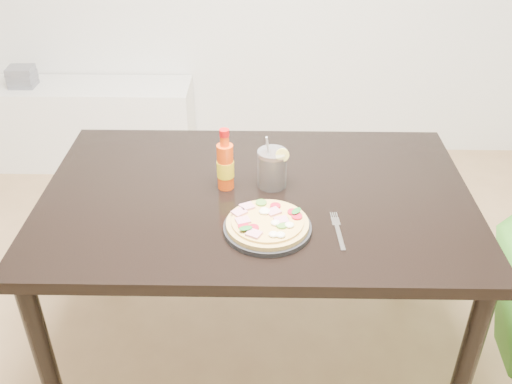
{
  "coord_description": "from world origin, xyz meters",
  "views": [
    {
      "loc": [
        0.34,
        -1.01,
        1.76
      ],
      "look_at": [
        0.31,
        0.43,
        0.83
      ],
      "focal_mm": 40.0,
      "sensor_mm": 36.0,
      "label": 1
    }
  ],
  "objects_px": {
    "dining_table": "(257,214)",
    "plate": "(267,228)",
    "pizza": "(268,223)",
    "media_console": "(76,124)",
    "hot_sauce_bottle": "(225,165)",
    "fork": "(338,230)",
    "cola_cup": "(272,169)"
  },
  "relations": [
    {
      "from": "fork",
      "to": "hot_sauce_bottle",
      "type": "bearing_deg",
      "value": 142.57
    },
    {
      "from": "dining_table",
      "to": "fork",
      "type": "bearing_deg",
      "value": -39.66
    },
    {
      "from": "hot_sauce_bottle",
      "to": "cola_cup",
      "type": "distance_m",
      "value": 0.15
    },
    {
      "from": "fork",
      "to": "cola_cup",
      "type": "bearing_deg",
      "value": 124.35
    },
    {
      "from": "media_console",
      "to": "pizza",
      "type": "bearing_deg",
      "value": -56.31
    },
    {
      "from": "dining_table",
      "to": "cola_cup",
      "type": "bearing_deg",
      "value": 44.74
    },
    {
      "from": "plate",
      "to": "cola_cup",
      "type": "distance_m",
      "value": 0.26
    },
    {
      "from": "plate",
      "to": "cola_cup",
      "type": "height_order",
      "value": "cola_cup"
    },
    {
      "from": "plate",
      "to": "hot_sauce_bottle",
      "type": "xyz_separation_m",
      "value": [
        -0.14,
        0.24,
        0.08
      ]
    },
    {
      "from": "plate",
      "to": "cola_cup",
      "type": "relative_size",
      "value": 1.39
    },
    {
      "from": "hot_sauce_bottle",
      "to": "fork",
      "type": "relative_size",
      "value": 1.12
    },
    {
      "from": "dining_table",
      "to": "pizza",
      "type": "distance_m",
      "value": 0.24
    },
    {
      "from": "media_console",
      "to": "fork",
      "type": "bearing_deg",
      "value": -51.74
    },
    {
      "from": "dining_table",
      "to": "media_console",
      "type": "xyz_separation_m",
      "value": [
        -1.11,
        1.52,
        -0.42
      ]
    },
    {
      "from": "pizza",
      "to": "hot_sauce_bottle",
      "type": "xyz_separation_m",
      "value": [
        -0.14,
        0.24,
        0.06
      ]
    },
    {
      "from": "dining_table",
      "to": "hot_sauce_bottle",
      "type": "relative_size",
      "value": 6.6
    },
    {
      "from": "plate",
      "to": "fork",
      "type": "xyz_separation_m",
      "value": [
        0.21,
        0.0,
        -0.01
      ]
    },
    {
      "from": "dining_table",
      "to": "cola_cup",
      "type": "height_order",
      "value": "cola_cup"
    },
    {
      "from": "pizza",
      "to": "media_console",
      "type": "height_order",
      "value": "pizza"
    },
    {
      "from": "hot_sauce_bottle",
      "to": "fork",
      "type": "xyz_separation_m",
      "value": [
        0.35,
        -0.23,
        -0.08
      ]
    },
    {
      "from": "dining_table",
      "to": "pizza",
      "type": "height_order",
      "value": "pizza"
    },
    {
      "from": "dining_table",
      "to": "hot_sauce_bottle",
      "type": "xyz_separation_m",
      "value": [
        -0.1,
        0.03,
        0.17
      ]
    },
    {
      "from": "pizza",
      "to": "cola_cup",
      "type": "height_order",
      "value": "cola_cup"
    },
    {
      "from": "plate",
      "to": "media_console",
      "type": "height_order",
      "value": "plate"
    },
    {
      "from": "hot_sauce_bottle",
      "to": "media_console",
      "type": "bearing_deg",
      "value": 124.25
    },
    {
      "from": "pizza",
      "to": "fork",
      "type": "bearing_deg",
      "value": 0.83
    },
    {
      "from": "dining_table",
      "to": "fork",
      "type": "relative_size",
      "value": 7.42
    },
    {
      "from": "plate",
      "to": "cola_cup",
      "type": "bearing_deg",
      "value": 86.64
    },
    {
      "from": "pizza",
      "to": "cola_cup",
      "type": "xyz_separation_m",
      "value": [
        0.01,
        0.25,
        0.03
      ]
    },
    {
      "from": "dining_table",
      "to": "plate",
      "type": "xyz_separation_m",
      "value": [
        0.04,
        -0.21,
        0.09
      ]
    },
    {
      "from": "plate",
      "to": "hot_sauce_bottle",
      "type": "relative_size",
      "value": 1.23
    },
    {
      "from": "media_console",
      "to": "hot_sauce_bottle",
      "type": "bearing_deg",
      "value": -55.75
    }
  ]
}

